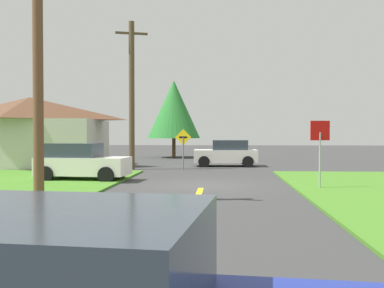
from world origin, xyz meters
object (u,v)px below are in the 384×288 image
Objects in this scene: direction_sign at (183,145)px; car_approaching_junction at (226,153)px; barn at (30,132)px; utility_pole_mid at (132,94)px; stop_sign at (320,141)px; parked_car_near_building at (81,162)px; oak_tree_left at (174,109)px; utility_pole_near at (38,43)px.

car_approaching_junction is at bearing 54.12° from direction_sign.
direction_sign is at bearing -11.64° from barn.
utility_pole_mid is 3.65× the size of direction_sign.
stop_sign is 0.63× the size of parked_car_near_building.
utility_pole_mid reaches higher than parked_car_near_building.
barn reaches higher than car_approaching_junction.
stop_sign is at bearing -34.28° from barn.
stop_sign is 10.16m from direction_sign.
oak_tree_left reaches higher than direction_sign.
utility_pole_near is 3.99× the size of direction_sign.
car_approaching_junction is 7.01m from utility_pole_mid.
barn is at bearing -42.54° from stop_sign.
car_approaching_junction is 0.47× the size of utility_pole_mid.
utility_pole_mid is 0.95× the size of barn.
barn is at bearing 166.59° from utility_pole_mid.
utility_pole_mid is (0.23, 12.73, -0.40)m from utility_pole_near.
utility_pole_near is at bearing 68.44° from car_approaching_junction.
direction_sign is at bearing -81.79° from oak_tree_left.
stop_sign is 9.98m from parked_car_near_building.
barn is (-11.92, -1.37, 1.31)m from car_approaching_junction.
oak_tree_left is (1.99, 19.18, 3.25)m from parked_car_near_building.
utility_pole_near is 15.85m from barn.
utility_pole_mid is (-5.35, -2.94, 3.46)m from car_approaching_junction.
barn is at bearing 4.59° from car_approaching_junction.
stop_sign is 0.28× the size of barn.
oak_tree_left reaches higher than stop_sign.
direction_sign is 9.73m from barn.
utility_pole_near reaches higher than oak_tree_left.
utility_pole_near is at bearing -92.78° from oak_tree_left.
oak_tree_left is at bearing -68.51° from car_approaching_junction.
car_approaching_junction is 17.07m from utility_pole_near.
parked_car_near_building is 0.48× the size of utility_pole_mid.
utility_pole_mid is at bearing -53.80° from stop_sign.
direction_sign is (3.16, 12.34, -3.25)m from utility_pole_near.
oak_tree_left reaches higher than barn.
direction_sign is at bearing 60.77° from parked_car_near_building.
utility_pole_near is 1.40× the size of oak_tree_left.
car_approaching_junction is 0.43× the size of utility_pole_near.
stop_sign is at bearing -10.32° from parked_car_near_building.
barn is (-9.51, 1.96, 0.70)m from direction_sign.
direction_sign is (-2.41, -3.33, 0.61)m from car_approaching_junction.
parked_car_near_building is 7.09m from direction_sign.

